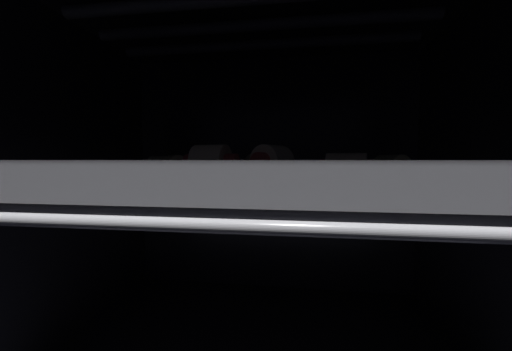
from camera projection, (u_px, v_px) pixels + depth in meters
oven_wall_back at (271, 174)px, 51.65cm from camera, size 51.07×1.20×40.82cm
oven_wall_left at (49, 182)px, 34.46cm from camera, size 1.20×40.60×40.82cm
oven_wall_right at (511, 187)px, 27.51cm from camera, size 1.20×40.60×40.82cm
heating_element at (254, 13)px, 29.99cm from camera, size 38.94×18.03×1.29cm
oven_rack_mid at (254, 187)px, 31.00cm from camera, size 46.47×39.79×0.68cm
baking_tray_mid at (254, 178)px, 30.95cm from camera, size 39.19×31.27×2.61cm
pig_in_blanket_mid_0 at (175, 165)px, 36.15cm from camera, size 4.02×4.48×2.43cm
pig_in_blanket_mid_1 at (272, 162)px, 28.34cm from camera, size 4.40×5.13×3.30cm
pig_in_blanket_mid_2 at (391, 165)px, 32.99cm from camera, size 3.44×5.29×2.41cm
pig_in_blanket_mid_3 at (346, 165)px, 28.94cm from camera, size 5.44×3.35×2.52cm
pig_in_blanket_mid_4 at (254, 164)px, 33.51cm from camera, size 3.67×5.14×2.58cm
pig_in_blanket_mid_5 at (211, 162)px, 27.41cm from camera, size 5.52×3.79×3.28cm
pig_in_blanket_mid_6 at (161, 164)px, 43.67cm from camera, size 5.27×2.77×2.42cm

